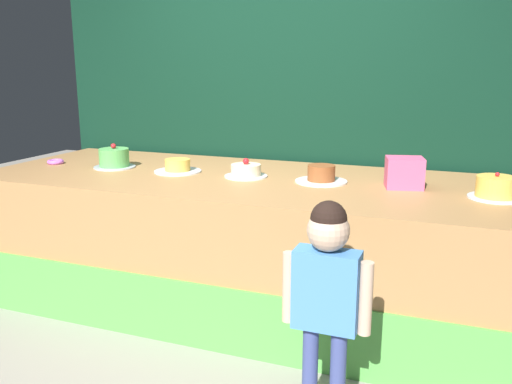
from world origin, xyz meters
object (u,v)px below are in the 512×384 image
at_px(cake_far_left, 114,159).
at_px(donut, 56,162).
at_px(cake_far_right, 496,188).
at_px(pink_box, 404,173).
at_px(cake_right, 321,175).
at_px(cake_left, 178,167).
at_px(cake_center, 246,171).
at_px(child_figure, 327,283).

bearing_deg(cake_far_left, donut, -176.76).
distance_m(donut, cake_far_right, 3.11).
bearing_deg(pink_box, cake_right, -177.99).
xyz_separation_m(cake_far_left, cake_far_right, (2.59, -0.02, -0.01)).
height_order(cake_left, cake_center, cake_center).
distance_m(cake_far_left, cake_left, 0.52).
distance_m(child_figure, cake_far_right, 1.30).
xyz_separation_m(pink_box, donut, (-2.59, -0.10, -0.08)).
height_order(child_figure, cake_right, child_figure).
relative_size(pink_box, cake_far_right, 0.74).
bearing_deg(cake_right, child_figure, -74.18).
relative_size(donut, cake_center, 0.42).
bearing_deg(donut, pink_box, 2.22).
xyz_separation_m(cake_left, cake_far_right, (2.07, -0.05, 0.02)).
height_order(child_figure, donut, child_figure).
relative_size(child_figure, cake_left, 3.22).
height_order(donut, cake_right, cake_right).
height_order(pink_box, cake_left, pink_box).
relative_size(cake_left, cake_center, 1.15).
bearing_deg(pink_box, cake_far_left, -178.03).
bearing_deg(donut, child_figure, -23.43).
height_order(cake_right, cake_far_right, cake_far_right).
height_order(pink_box, cake_far_left, pink_box).
height_order(cake_center, cake_far_right, cake_far_right).
xyz_separation_m(donut, cake_left, (1.04, 0.05, 0.02)).
bearing_deg(cake_far_right, cake_left, 178.74).
xyz_separation_m(child_figure, cake_right, (-0.32, 1.12, 0.26)).
relative_size(cake_far_left, cake_center, 1.04).
bearing_deg(cake_far_left, cake_left, 2.28).
distance_m(pink_box, cake_left, 1.56).
bearing_deg(child_figure, cake_far_left, 150.36).
bearing_deg(cake_right, cake_far_right, -4.30).
relative_size(pink_box, cake_right, 0.65).
distance_m(child_figure, cake_left, 1.75).
distance_m(child_figure, cake_right, 1.19).
relative_size(donut, cake_right, 0.36).
bearing_deg(donut, cake_far_right, 0.08).
bearing_deg(cake_left, pink_box, 1.86).
bearing_deg(child_figure, pink_box, 79.95).
bearing_deg(cake_center, donut, -177.73).
bearing_deg(donut, cake_center, 2.27).
bearing_deg(cake_center, pink_box, 2.14).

